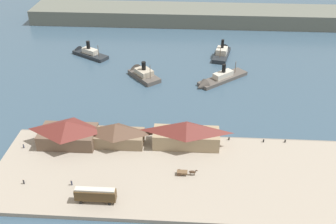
% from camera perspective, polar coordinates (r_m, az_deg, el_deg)
% --- Properties ---
extents(ground_plane, '(320.00, 320.00, 0.00)m').
position_cam_1_polar(ground_plane, '(130.60, 2.90, -2.97)').
color(ground_plane, '#385166').
extents(quay_promenade, '(110.00, 36.00, 1.20)m').
position_cam_1_polar(quay_promenade, '(112.86, 2.67, -9.11)').
color(quay_promenade, '#9E9384').
rests_on(quay_promenade, ground).
extents(seawall_edge, '(110.00, 0.80, 1.00)m').
position_cam_1_polar(seawall_edge, '(127.37, 2.88, -3.71)').
color(seawall_edge, gray).
rests_on(seawall_edge, ground).
extents(ferry_shed_west_terminal, '(17.62, 10.54, 7.98)m').
position_cam_1_polar(ferry_shed_west_terminal, '(125.34, -14.39, -2.82)').
color(ferry_shed_west_terminal, brown).
rests_on(ferry_shed_west_terminal, quay_promenade).
extents(ferry_shed_central_terminal, '(17.45, 7.64, 7.26)m').
position_cam_1_polar(ferry_shed_central_terminal, '(122.33, -7.59, -3.15)').
color(ferry_shed_central_terminal, '#847056').
rests_on(ferry_shed_central_terminal, quay_promenade).
extents(ferry_shed_east_terminal, '(20.71, 8.01, 8.35)m').
position_cam_1_polar(ferry_shed_east_terminal, '(120.53, 2.67, -3.14)').
color(ferry_shed_east_terminal, '#998466').
rests_on(ferry_shed_east_terminal, quay_promenade).
extents(street_tram, '(10.64, 2.42, 4.38)m').
position_cam_1_polar(street_tram, '(104.13, -10.51, -11.67)').
color(street_tram, '#4C381E').
rests_on(street_tram, quay_promenade).
extents(horse_cart, '(5.81, 1.69, 1.87)m').
position_cam_1_polar(horse_cart, '(111.42, 2.59, -8.72)').
color(horse_cart, brown).
rests_on(horse_cart, quay_promenade).
extents(pedestrian_near_east_shed, '(0.43, 0.43, 1.72)m').
position_cam_1_polar(pedestrian_near_east_shed, '(111.36, -13.84, -9.95)').
color(pedestrian_near_east_shed, '#33384C').
rests_on(pedestrian_near_east_shed, quay_promenade).
extents(pedestrian_walking_east, '(0.38, 0.38, 1.54)m').
position_cam_1_polar(pedestrian_walking_east, '(129.08, -20.25, -4.66)').
color(pedestrian_walking_east, '#33384C').
rests_on(pedestrian_walking_east, quay_promenade).
extents(pedestrian_at_waters_edge, '(0.39, 0.39, 1.57)m').
position_cam_1_polar(pedestrian_at_waters_edge, '(115.57, -20.24, -9.49)').
color(pedestrian_at_waters_edge, '#232328').
rests_on(pedestrian_at_waters_edge, quay_promenade).
extents(mooring_post_east, '(0.44, 0.44, 0.90)m').
position_cam_1_polar(mooring_post_east, '(129.04, 16.65, -4.06)').
color(mooring_post_east, black).
rests_on(mooring_post_east, quay_promenade).
extents(mooring_post_center_east, '(0.44, 0.44, 0.90)m').
position_cam_1_polar(mooring_post_center_east, '(127.36, 13.71, -4.09)').
color(mooring_post_center_east, black).
rests_on(mooring_post_center_east, quay_promenade).
extents(mooring_post_center_west, '(0.44, 0.44, 0.90)m').
position_cam_1_polar(mooring_post_center_west, '(126.16, 8.85, -3.85)').
color(mooring_post_center_west, black).
rests_on(mooring_post_center_west, quay_promenade).
extents(ferry_moored_east, '(19.67, 14.89, 9.03)m').
position_cam_1_polar(ferry_moored_east, '(189.08, -11.75, 8.44)').
color(ferry_moored_east, '#23282D').
rests_on(ferry_moored_east, ground).
extents(ferry_outer_harbor, '(15.62, 16.95, 9.74)m').
position_cam_1_polar(ferry_outer_harbor, '(165.59, -3.88, 5.64)').
color(ferry_outer_harbor, '#514C47').
rests_on(ferry_outer_harbor, ground).
extents(ferry_moored_west, '(22.73, 20.62, 8.95)m').
position_cam_1_polar(ferry_moored_west, '(161.67, 7.10, 4.65)').
color(ferry_moored_west, '#514C47').
rests_on(ferry_moored_west, ground).
extents(ferry_approaching_east, '(9.56, 19.14, 10.03)m').
position_cam_1_polar(ferry_approaching_east, '(186.97, 7.90, 8.60)').
color(ferry_approaching_east, '#23282D').
rests_on(ferry_approaching_east, ground).
extents(far_headland, '(180.00, 24.00, 8.00)m').
position_cam_1_polar(far_headland, '(228.34, 3.53, 13.88)').
color(far_headland, '#60665B').
rests_on(far_headland, ground).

